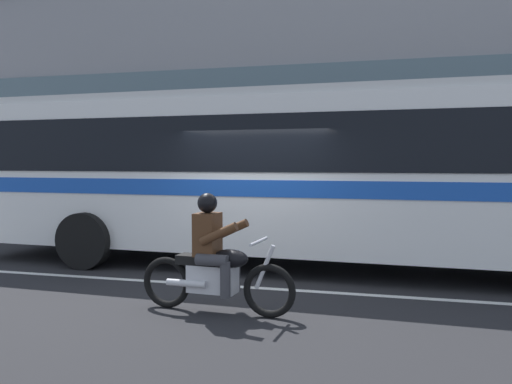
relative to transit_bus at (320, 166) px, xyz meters
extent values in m
plane|color=black|center=(-0.94, -1.19, -1.88)|extent=(60.00, 60.00, 0.00)
cube|color=#A39E93|center=(-0.94, 3.91, -1.81)|extent=(28.00, 3.80, 0.15)
cube|color=silver|center=(-0.94, -1.79, -1.88)|extent=(26.60, 0.14, 0.01)
cube|color=gray|center=(-0.94, 6.21, 4.02)|extent=(28.00, 0.80, 11.81)
cube|color=#4C606B|center=(-0.94, 5.77, 2.25)|extent=(25.76, 0.10, 1.40)
cube|color=white|center=(0.00, 0.01, -0.15)|extent=(13.58, 3.06, 2.70)
cube|color=black|center=(0.00, 0.01, 0.40)|extent=(12.50, 3.06, 0.96)
cube|color=#194CB2|center=(0.00, 0.01, -0.35)|extent=(13.31, 3.08, 0.28)
cube|color=silver|center=(0.00, 0.01, 1.26)|extent=(13.30, 2.92, 0.16)
cylinder|color=black|center=(-4.18, -1.17, -1.36)|extent=(1.04, 0.30, 1.04)
torus|color=black|center=(-0.18, -3.26, -1.54)|extent=(0.69, 0.14, 0.69)
torus|color=black|center=(-1.63, -3.17, -1.54)|extent=(0.69, 0.14, 0.69)
cube|color=silver|center=(-0.95, -3.21, -1.44)|extent=(0.66, 0.32, 0.36)
ellipsoid|color=black|center=(-0.70, -3.23, -1.16)|extent=(0.50, 0.31, 0.24)
cube|color=black|center=(-1.15, -3.20, -1.20)|extent=(0.58, 0.30, 0.12)
cylinder|color=silver|center=(-0.24, -3.26, -1.24)|extent=(0.28, 0.07, 0.58)
cylinder|color=silver|center=(-0.32, -3.25, -0.92)|extent=(0.08, 0.64, 0.04)
cylinder|color=silver|center=(-1.26, -3.35, -1.49)|extent=(0.55, 0.13, 0.09)
cube|color=#4C2D19|center=(-1.02, -3.21, -0.86)|extent=(0.30, 0.38, 0.56)
sphere|color=black|center=(-1.02, -3.21, -0.45)|extent=(0.26, 0.26, 0.26)
cylinder|color=#38383D|center=(-0.87, -3.03, -1.16)|extent=(0.43, 0.18, 0.15)
cylinder|color=#38383D|center=(-0.69, -3.05, -1.40)|extent=(0.13, 0.13, 0.46)
cylinder|color=#38383D|center=(-0.90, -3.39, -1.16)|extent=(0.43, 0.18, 0.15)
cylinder|color=#38383D|center=(-0.72, -3.41, -1.40)|extent=(0.13, 0.13, 0.46)
cylinder|color=#4C2D19|center=(-0.77, -3.02, -0.82)|extent=(0.52, 0.14, 0.32)
cylinder|color=#4C2D19|center=(-0.80, -3.42, -0.82)|extent=(0.52, 0.14, 0.32)
cylinder|color=gold|center=(2.62, 3.01, -1.44)|extent=(0.22, 0.22, 0.58)
sphere|color=gold|center=(2.62, 3.01, -1.08)|extent=(0.20, 0.20, 0.20)
cylinder|color=gold|center=(2.62, 2.87, -1.42)|extent=(0.09, 0.10, 0.09)
camera|label=1|loc=(1.33, -9.59, 0.08)|focal=36.72mm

